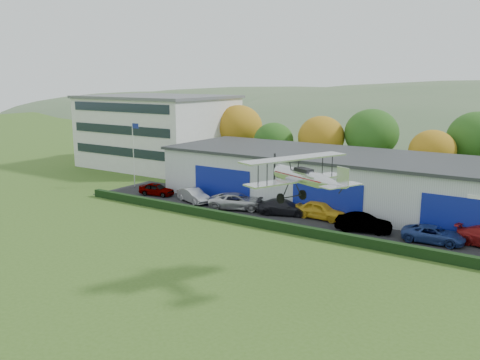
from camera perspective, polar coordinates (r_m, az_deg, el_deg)
The scene contains 16 objects.
ground at distance 33.72m, azimuth -14.58°, elevation -11.48°, with size 300.00×300.00×0.00m, color #385A1C.
apron at distance 47.93m, azimuth 7.03°, elevation -4.23°, with size 48.00×9.00×0.05m, color black.
hedge at distance 43.75m, azimuth 4.19°, elevation -5.20°, with size 46.00×0.60×0.80m, color black.
hangar at distance 52.76m, azimuth 12.47°, elevation -0.02°, with size 40.60×12.60×5.30m.
office_block at distance 76.03m, azimuth -9.22°, elevation 5.52°, with size 20.60×15.60×10.40m.
flagpole at distance 61.21m, azimuth -11.92°, elevation 3.59°, with size 1.05×0.10×8.00m.
tree_belt at distance 65.45m, azimuth 13.28°, elevation 4.75°, with size 75.70×13.22×10.12m.
distant_hills at distance 164.79m, azimuth 23.57°, elevation 1.46°, with size 430.00×196.00×56.00m.
car_0 at distance 56.95m, azimuth -9.42°, elevation -1.04°, with size 1.62×4.02×1.37m, color gray.
car_1 at distance 53.29m, azimuth -5.29°, elevation -1.75°, with size 1.55×4.44×1.46m, color silver.
car_2 at distance 50.36m, azimuth -0.32°, elevation -2.41°, with size 2.61×5.67×1.58m, color silver.
car_3 at distance 48.51m, azimuth 4.96°, elevation -3.06°, with size 2.06×5.06×1.47m, color black.
car_4 at distance 47.50m, azimuth 9.11°, elevation -3.38°, with size 1.93×4.81×1.64m, color gold.
car_5 at distance 44.28m, azimuth 13.80°, elevation -4.74°, with size 1.62×4.65×1.53m, color gray.
car_6 at distance 43.12m, azimuth 21.03°, elevation -5.76°, with size 2.23×4.84×1.34m, color navy.
biplane at distance 31.61m, azimuth 7.31°, elevation 0.48°, with size 6.93×7.69×2.93m.
Camera 1 is at (23.59, -20.31, 12.96)m, focal length 37.74 mm.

